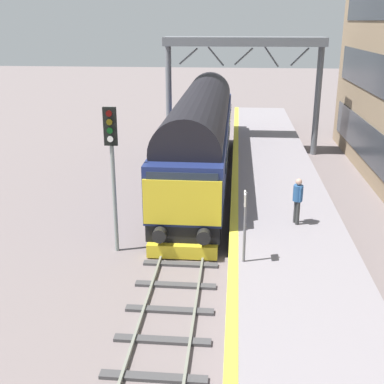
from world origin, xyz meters
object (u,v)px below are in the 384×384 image
at_px(diesel_locomotive, 201,133).
at_px(signal_post_near, 112,161).
at_px(waiting_passenger, 298,197).
at_px(platform_number_sign, 245,217).

height_order(diesel_locomotive, signal_post_near, signal_post_near).
relative_size(signal_post_near, waiting_passenger, 3.13).
distance_m(platform_number_sign, waiting_passenger, 3.64).
bearing_deg(waiting_passenger, platform_number_sign, 132.16).
bearing_deg(platform_number_sign, diesel_locomotive, 100.71).
distance_m(diesel_locomotive, waiting_passenger, 8.66).
bearing_deg(waiting_passenger, signal_post_near, 79.66).
height_order(platform_number_sign, waiting_passenger, platform_number_sign).
height_order(diesel_locomotive, platform_number_sign, diesel_locomotive).
bearing_deg(diesel_locomotive, waiting_passenger, -63.06).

